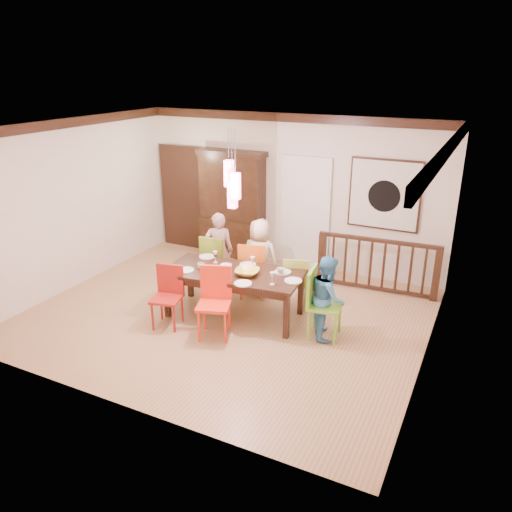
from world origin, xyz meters
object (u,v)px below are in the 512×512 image
at_px(person_far_left, 219,251).
at_px(person_end_right, 328,297).
at_px(dining_table, 234,276).
at_px(person_far_mid, 260,257).
at_px(chair_far_left, 217,258).
at_px(balustrade, 377,264).
at_px(chair_end_right, 326,300).
at_px(china_hutch, 232,205).

relative_size(person_far_left, person_end_right, 1.11).
xyz_separation_m(dining_table, person_far_mid, (0.01, 0.89, 0.00)).
distance_m(chair_far_left, person_far_left, 0.13).
bearing_deg(balustrade, dining_table, -136.66).
relative_size(chair_far_left, person_far_mid, 0.74).
bearing_deg(dining_table, person_far_left, 125.72).
xyz_separation_m(dining_table, person_far_left, (-0.75, 0.84, 0.02)).
bearing_deg(person_far_mid, chair_far_left, 5.03).
relative_size(chair_end_right, person_end_right, 0.84).
distance_m(dining_table, balustrade, 2.60).
height_order(dining_table, china_hutch, china_hutch).
xyz_separation_m(person_far_mid, person_end_right, (1.49, -0.85, -0.05)).
bearing_deg(chair_far_left, person_far_mid, -174.37).
distance_m(balustrade, person_far_mid, 2.04).
bearing_deg(chair_end_right, dining_table, 82.97).
bearing_deg(balustrade, person_far_mid, -153.99).
bearing_deg(dining_table, chair_end_right, -6.64).
height_order(chair_far_left, china_hutch, china_hutch).
height_order(china_hutch, balustrade, china_hutch).
bearing_deg(person_far_mid, balustrade, -152.73).
relative_size(china_hutch, balustrade, 1.04).
xyz_separation_m(person_far_left, person_far_mid, (0.76, 0.06, -0.02)).
relative_size(dining_table, balustrade, 1.05).
relative_size(balustrade, person_far_left, 1.52).
bearing_deg(person_end_right, chair_end_right, 144.19).
bearing_deg(china_hutch, person_far_left, -70.72).
distance_m(chair_far_left, person_end_right, 2.39).
height_order(balustrade, person_far_mid, person_far_mid).
bearing_deg(person_far_mid, china_hutch, -49.29).
bearing_deg(dining_table, balustrade, 40.51).
distance_m(dining_table, chair_end_right, 1.49).
height_order(dining_table, person_far_left, person_far_left).
height_order(person_far_left, person_end_right, person_far_left).
xyz_separation_m(balustrade, person_far_left, (-2.53, -1.06, 0.19)).
bearing_deg(person_far_mid, person_end_right, 147.94).
distance_m(chair_end_right, balustrade, 1.93).
relative_size(china_hutch, person_far_left, 1.59).
bearing_deg(china_hutch, chair_far_left, -71.59).
relative_size(china_hutch, person_far_mid, 1.63).
bearing_deg(chair_end_right, chair_far_left, 63.65).
relative_size(person_far_mid, person_end_right, 1.08).
xyz_separation_m(china_hutch, person_far_mid, (1.25, -1.35, -0.43)).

